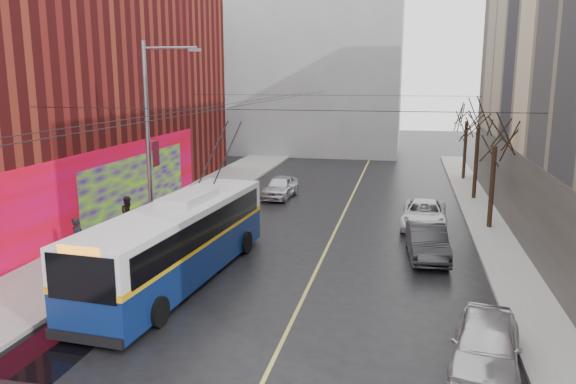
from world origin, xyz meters
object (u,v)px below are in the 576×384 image
tree_far (467,110)px  tree_near (496,130)px  streetlight_pole (151,139)px  parked_car_a (486,344)px  parked_car_b (427,241)px  parked_car_c (424,214)px  pedestrian_a (78,239)px  pedestrian_b (129,215)px  trolleybus (178,241)px  following_car (280,187)px  tree_mid (479,115)px

tree_far → tree_near: bearing=-90.0°
streetlight_pole → tree_far: 25.09m
streetlight_pole → parked_car_a: 16.18m
parked_car_b → parked_car_c: parked_car_b is taller
parked_car_b → pedestrian_a: (-13.91, -3.73, 0.33)m
parked_car_a → pedestrian_b: size_ratio=2.28×
trolleybus → pedestrian_b: bearing=137.1°
parked_car_c → following_car: following_car is taller
trolleybus → parked_car_b: 10.33m
streetlight_pole → parked_car_a: size_ratio=2.14×
tree_mid → tree_near: bearing=-90.0°
streetlight_pole → parked_car_b: (11.94, 0.75, -4.14)m
tree_near → parked_car_c: size_ratio=1.33×
parked_car_b → parked_car_c: bearing=85.3°
streetlight_pole → tree_mid: (15.14, 13.00, 0.41)m
pedestrian_a → tree_far: bearing=-40.7°
tree_near → tree_far: bearing=90.0°
tree_near → trolleybus: tree_near is taller
following_car → pedestrian_a: 15.18m
tree_far → trolleybus: (-12.37, -23.92, -3.60)m
tree_mid → parked_car_c: tree_mid is taller
tree_far → pedestrian_b: size_ratio=3.57×
tree_mid → parked_car_c: size_ratio=1.39×
trolleybus → parked_car_c: trolleybus is taller
streetlight_pole → parked_car_c: 13.92m
parked_car_c → following_car: size_ratio=1.18×
tree_mid → pedestrian_b: 21.18m
trolleybus → parked_car_c: size_ratio=2.46×
parked_car_a → pedestrian_b: 17.75m
tree_mid → pedestrian_a: bearing=-137.0°
tree_near → parked_car_b: (-3.20, -5.25, -4.27)m
tree_far → streetlight_pole: bearing=-127.1°
tree_far → parked_car_c: tree_far is taller
tree_mid → parked_car_a: (-2.00, -21.49, -4.54)m
parked_car_b → pedestrian_a: bearing=-169.8°
trolleybus → pedestrian_b: (-4.60, 4.96, -0.47)m
tree_far → parked_car_b: tree_far is taller
parked_car_c → trolleybus: bearing=-131.2°
tree_far → parked_car_a: tree_far is taller
streetlight_pole → tree_mid: 19.96m
parked_car_a → trolleybus: bearing=165.4°
streetlight_pole → trolleybus: streetlight_pole is taller
following_car → parked_car_c: bearing=-28.3°
trolleybus → parked_car_b: size_ratio=2.74×
tree_far → trolleybus: size_ratio=0.56×
trolleybus → parked_car_a: bearing=-19.6°
tree_far → pedestrian_a: (-17.11, -22.97, -4.10)m
tree_far → pedestrian_b: tree_far is taller
tree_mid → tree_far: 7.00m
trolleybus → tree_far: bearing=66.9°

